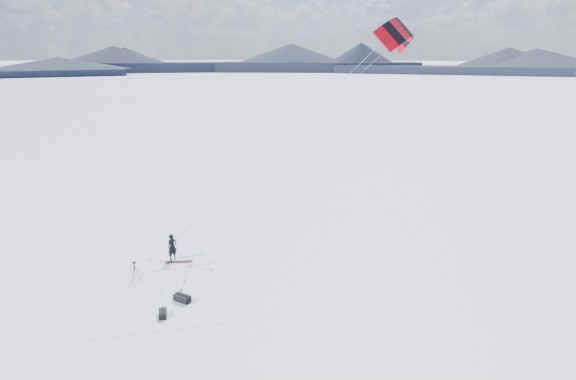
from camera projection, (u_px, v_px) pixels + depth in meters
The scene contains 9 objects.
ground at pixel (149, 282), 27.62m from camera, with size 1800.00×1800.00×0.00m, color white.
horizon_hills at pixel (144, 221), 26.60m from camera, with size 704.47×706.88×9.03m.
snow_tracks at pixel (133, 285), 27.29m from camera, with size 17.62×14.39×0.01m.
snowkiter at pixel (173, 259), 30.71m from camera, with size 0.62×0.41×1.71m, color black.
snowboard at pixel (178, 262), 30.31m from camera, with size 1.66×0.31×0.04m, color maroon.
tripod at pixel (135, 269), 27.41m from camera, with size 0.65×0.57×1.30m.
gear_bag_a at pixel (182, 298), 25.50m from camera, with size 0.94×0.46×0.41m.
gear_bag_b at pixel (163, 314), 24.01m from camera, with size 0.81×0.83×0.36m.
power_kite at pixel (396, 37), 23.14m from camera, with size 14.13×5.21×13.24m.
Camera 1 is at (19.31, -17.94, 12.67)m, focal length 30.00 mm.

